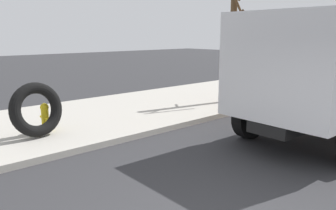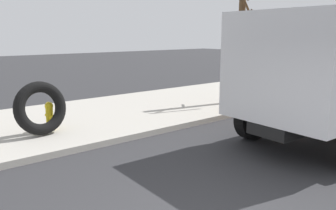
# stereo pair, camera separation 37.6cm
# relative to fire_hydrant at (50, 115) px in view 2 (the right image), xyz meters

# --- Properties ---
(sidewalk_curb) EXTENTS (36.00, 5.00, 0.15)m
(sidewalk_curb) POSITION_rel_fire_hydrant_xyz_m (-0.16, 0.87, -0.46)
(sidewalk_curb) COLOR #ADA89E
(sidewalk_curb) RESTS_ON ground
(fire_hydrant) EXTENTS (0.21, 0.47, 0.73)m
(fire_hydrant) POSITION_rel_fire_hydrant_xyz_m (0.00, 0.00, 0.00)
(fire_hydrant) COLOR yellow
(fire_hydrant) RESTS_ON sidewalk_curb
(loose_tire) EXTENTS (1.33, 0.61, 1.32)m
(loose_tire) POSITION_rel_fire_hydrant_xyz_m (-0.30, -0.26, 0.27)
(loose_tire) COLOR black
(loose_tire) RESTS_ON sidewalk_curb
(bare_tree) EXTENTS (1.01, 1.01, 4.31)m
(bare_tree) POSITION_rel_fire_hydrant_xyz_m (6.63, -0.61, 1.86)
(bare_tree) COLOR #4C3823
(bare_tree) RESTS_ON sidewalk_curb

